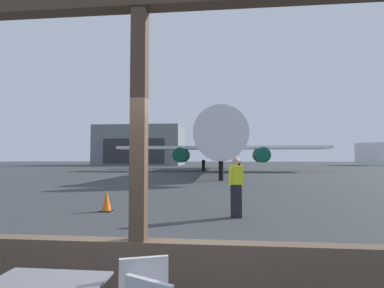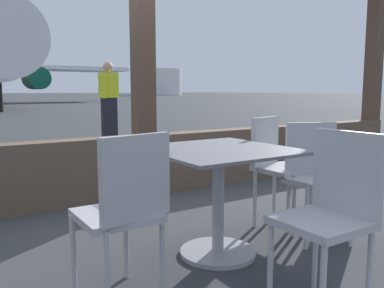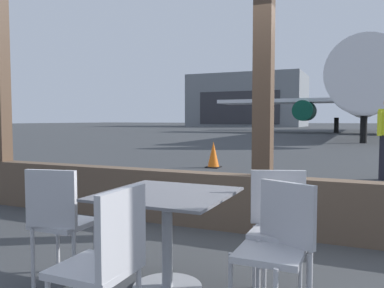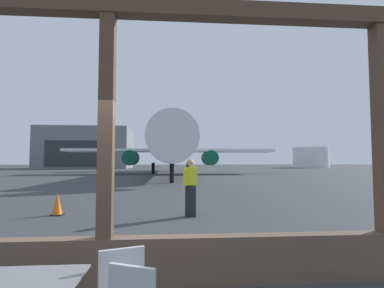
{
  "view_description": "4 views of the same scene",
  "coord_description": "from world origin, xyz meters",
  "px_view_note": "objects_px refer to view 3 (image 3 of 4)",
  "views": [
    {
      "loc": [
        1.08,
        -3.78,
        1.71
      ],
      "look_at": [
        -0.76,
        14.85,
        2.63
      ],
      "focal_mm": 27.4,
      "sensor_mm": 36.0,
      "label": 1
    },
    {
      "loc": [
        -1.9,
        -3.88,
        1.12
      ],
      "look_at": [
        -0.6,
        -1.87,
        0.8
      ],
      "focal_mm": 37.92,
      "sensor_mm": 36.0,
      "label": 2
    },
    {
      "loc": [
        1.01,
        -4.27,
        1.27
      ],
      "look_at": [
        -0.49,
        -0.86,
        1.04
      ],
      "focal_mm": 36.52,
      "sensor_mm": 36.0,
      "label": 3
    },
    {
      "loc": [
        0.86,
        -4.08,
        1.67
      ],
      "look_at": [
        2.35,
        14.88,
        2.8
      ],
      "focal_mm": 27.38,
      "sensor_mm": 36.0,
      "label": 4
    }
  ],
  "objects_px": {
    "cafe_chair_window_left": "(59,216)",
    "distant_hangar": "(248,101)",
    "cafe_chair_aisle_left": "(280,220)",
    "cafe_chair_window_right": "(278,239)",
    "cafe_chair_aisle_right": "(107,256)",
    "dining_table": "(167,228)",
    "airplane": "(364,96)",
    "traffic_cone": "(213,155)"
  },
  "relations": [
    {
      "from": "traffic_cone",
      "to": "distant_hangar",
      "type": "height_order",
      "value": "distant_hangar"
    },
    {
      "from": "cafe_chair_aisle_right",
      "to": "airplane",
      "type": "relative_size",
      "value": 0.02
    },
    {
      "from": "cafe_chair_aisle_left",
      "to": "airplane",
      "type": "bearing_deg",
      "value": 89.01
    },
    {
      "from": "cafe_chair_window_left",
      "to": "distant_hangar",
      "type": "xyz_separation_m",
      "value": [
        -18.15,
        71.36,
        4.34
      ]
    },
    {
      "from": "cafe_chair_window_right",
      "to": "airplane",
      "type": "distance_m",
      "value": 35.68
    },
    {
      "from": "airplane",
      "to": "distant_hangar",
      "type": "distance_m",
      "value": 41.06
    },
    {
      "from": "airplane",
      "to": "traffic_cone",
      "type": "distance_m",
      "value": 28.69
    },
    {
      "from": "cafe_chair_aisle_right",
      "to": "traffic_cone",
      "type": "distance_m",
      "value": 8.37
    },
    {
      "from": "cafe_chair_aisle_right",
      "to": "distant_hangar",
      "type": "bearing_deg",
      "value": 104.8
    },
    {
      "from": "cafe_chair_window_left",
      "to": "traffic_cone",
      "type": "height_order",
      "value": "cafe_chair_window_left"
    },
    {
      "from": "cafe_chair_window_right",
      "to": "traffic_cone",
      "type": "distance_m",
      "value": 7.92
    },
    {
      "from": "dining_table",
      "to": "airplane",
      "type": "distance_m",
      "value": 35.6
    },
    {
      "from": "dining_table",
      "to": "distant_hangar",
      "type": "distance_m",
      "value": 73.71
    },
    {
      "from": "cafe_chair_window_right",
      "to": "cafe_chair_aisle_right",
      "type": "relative_size",
      "value": 0.95
    },
    {
      "from": "cafe_chair_window_left",
      "to": "airplane",
      "type": "relative_size",
      "value": 0.02
    },
    {
      "from": "dining_table",
      "to": "cafe_chair_aisle_right",
      "type": "bearing_deg",
      "value": -84.49
    },
    {
      "from": "cafe_chair_window_left",
      "to": "cafe_chair_aisle_left",
      "type": "bearing_deg",
      "value": 18.33
    },
    {
      "from": "cafe_chair_window_right",
      "to": "distant_hangar",
      "type": "bearing_deg",
      "value": 105.52
    },
    {
      "from": "dining_table",
      "to": "cafe_chair_aisle_right",
      "type": "distance_m",
      "value": 0.86
    },
    {
      "from": "dining_table",
      "to": "cafe_chair_window_right",
      "type": "bearing_deg",
      "value": -7.37
    },
    {
      "from": "dining_table",
      "to": "traffic_cone",
      "type": "height_order",
      "value": "dining_table"
    },
    {
      "from": "cafe_chair_window_right",
      "to": "traffic_cone",
      "type": "xyz_separation_m",
      "value": [
        -3.14,
        7.27,
        -0.19
      ]
    },
    {
      "from": "distant_hangar",
      "to": "airplane",
      "type": "bearing_deg",
      "value": -60.32
    },
    {
      "from": "cafe_chair_window_left",
      "to": "airplane",
      "type": "height_order",
      "value": "airplane"
    },
    {
      "from": "cafe_chair_aisle_right",
      "to": "distant_hangar",
      "type": "distance_m",
      "value": 74.55
    },
    {
      "from": "cafe_chair_window_right",
      "to": "cafe_chair_aisle_left",
      "type": "height_order",
      "value": "cafe_chair_aisle_left"
    },
    {
      "from": "traffic_cone",
      "to": "cafe_chair_window_right",
      "type": "bearing_deg",
      "value": -66.66
    },
    {
      "from": "cafe_chair_aisle_left",
      "to": "distant_hangar",
      "type": "xyz_separation_m",
      "value": [
        -19.71,
        70.84,
        4.33
      ]
    },
    {
      "from": "airplane",
      "to": "cafe_chair_aisle_left",
      "type": "bearing_deg",
      "value": -90.99
    },
    {
      "from": "airplane",
      "to": "traffic_cone",
      "type": "xyz_separation_m",
      "value": [
        -3.69,
        -28.28,
        -3.09
      ]
    },
    {
      "from": "dining_table",
      "to": "cafe_chair_window_left",
      "type": "distance_m",
      "value": 0.83
    },
    {
      "from": "cafe_chair_window_right",
      "to": "distant_hangar",
      "type": "height_order",
      "value": "distant_hangar"
    },
    {
      "from": "cafe_chair_window_left",
      "to": "cafe_chair_aisle_right",
      "type": "distance_m",
      "value": 1.05
    },
    {
      "from": "dining_table",
      "to": "cafe_chair_window_right",
      "type": "xyz_separation_m",
      "value": [
        0.84,
        -0.11,
        0.05
      ]
    },
    {
      "from": "cafe_chair_window_right",
      "to": "cafe_chair_aisle_right",
      "type": "bearing_deg",
      "value": -135.3
    },
    {
      "from": "cafe_chair_aisle_left",
      "to": "cafe_chair_aisle_right",
      "type": "height_order",
      "value": "cafe_chair_aisle_right"
    },
    {
      "from": "cafe_chair_aisle_right",
      "to": "cafe_chair_aisle_left",
      "type": "bearing_deg",
      "value": 57.95
    },
    {
      "from": "airplane",
      "to": "distant_hangar",
      "type": "height_order",
      "value": "airplane"
    },
    {
      "from": "airplane",
      "to": "traffic_cone",
      "type": "relative_size",
      "value": 53.83
    },
    {
      "from": "cafe_chair_window_left",
      "to": "distant_hangar",
      "type": "bearing_deg",
      "value": 104.27
    },
    {
      "from": "dining_table",
      "to": "cafe_chair_aisle_left",
      "type": "height_order",
      "value": "cafe_chair_aisle_left"
    },
    {
      "from": "cafe_chair_aisle_right",
      "to": "dining_table",
      "type": "bearing_deg",
      "value": 95.51
    }
  ]
}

